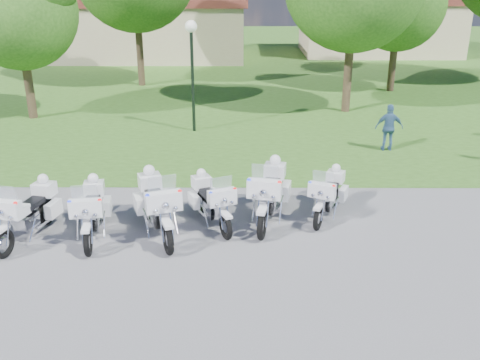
{
  "coord_description": "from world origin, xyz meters",
  "views": [
    {
      "loc": [
        0.96,
        -11.17,
        5.8
      ],
      "look_at": [
        0.9,
        1.2,
        0.95
      ],
      "focal_mm": 40.0,
      "sensor_mm": 36.0,
      "label": 1
    }
  ],
  "objects_px": {
    "motorcycle_7": "(328,194)",
    "bystander_c": "(389,128)",
    "motorcycle_3": "(92,210)",
    "motorcycle_6": "(270,192)",
    "motorcycle_4": "(157,204)",
    "lamp_post": "(192,49)",
    "motorcycle_2": "(28,211)",
    "motorcycle_5": "(211,200)"
  },
  "relations": [
    {
      "from": "motorcycle_3",
      "to": "motorcycle_2",
      "type": "bearing_deg",
      "value": -4.56
    },
    {
      "from": "motorcycle_2",
      "to": "motorcycle_5",
      "type": "xyz_separation_m",
      "value": [
        4.17,
        0.74,
        -0.05
      ]
    },
    {
      "from": "motorcycle_6",
      "to": "bystander_c",
      "type": "xyz_separation_m",
      "value": [
        4.34,
        5.55,
        0.08
      ]
    },
    {
      "from": "motorcycle_4",
      "to": "bystander_c",
      "type": "xyz_separation_m",
      "value": [
        7.0,
        6.31,
        0.08
      ]
    },
    {
      "from": "motorcycle_7",
      "to": "bystander_c",
      "type": "relative_size",
      "value": 1.24
    },
    {
      "from": "motorcycle_4",
      "to": "lamp_post",
      "type": "bearing_deg",
      "value": -110.68
    },
    {
      "from": "motorcycle_4",
      "to": "motorcycle_7",
      "type": "bearing_deg",
      "value": 173.41
    },
    {
      "from": "motorcycle_5",
      "to": "motorcycle_2",
      "type": "bearing_deg",
      "value": -14.1
    },
    {
      "from": "motorcycle_2",
      "to": "lamp_post",
      "type": "relative_size",
      "value": 0.56
    },
    {
      "from": "lamp_post",
      "to": "bystander_c",
      "type": "bearing_deg",
      "value": -18.86
    },
    {
      "from": "lamp_post",
      "to": "motorcycle_5",
      "type": "bearing_deg",
      "value": -82.11
    },
    {
      "from": "motorcycle_3",
      "to": "motorcycle_6",
      "type": "bearing_deg",
      "value": -176.25
    },
    {
      "from": "motorcycle_3",
      "to": "motorcycle_6",
      "type": "height_order",
      "value": "motorcycle_6"
    },
    {
      "from": "motorcycle_7",
      "to": "lamp_post",
      "type": "xyz_separation_m",
      "value": [
        -4.04,
        7.67,
        2.54
      ]
    },
    {
      "from": "motorcycle_6",
      "to": "lamp_post",
      "type": "distance_m",
      "value": 8.65
    },
    {
      "from": "lamp_post",
      "to": "bystander_c",
      "type": "distance_m",
      "value": 7.65
    },
    {
      "from": "motorcycle_2",
      "to": "motorcycle_3",
      "type": "xyz_separation_m",
      "value": [
        1.44,
        0.09,
        -0.01
      ]
    },
    {
      "from": "motorcycle_3",
      "to": "motorcycle_7",
      "type": "bearing_deg",
      "value": -177.04
    },
    {
      "from": "bystander_c",
      "to": "motorcycle_4",
      "type": "bearing_deg",
      "value": 45.36
    },
    {
      "from": "motorcycle_4",
      "to": "bystander_c",
      "type": "height_order",
      "value": "motorcycle_4"
    },
    {
      "from": "motorcycle_5",
      "to": "motorcycle_6",
      "type": "xyz_separation_m",
      "value": [
        1.43,
        0.24,
        0.12
      ]
    },
    {
      "from": "motorcycle_5",
      "to": "bystander_c",
      "type": "distance_m",
      "value": 8.17
    },
    {
      "from": "motorcycle_2",
      "to": "lamp_post",
      "type": "bearing_deg",
      "value": -96.49
    },
    {
      "from": "motorcycle_4",
      "to": "motorcycle_2",
      "type": "bearing_deg",
      "value": -15.52
    },
    {
      "from": "motorcycle_3",
      "to": "bystander_c",
      "type": "relative_size",
      "value": 1.44
    },
    {
      "from": "motorcycle_2",
      "to": "motorcycle_5",
      "type": "height_order",
      "value": "motorcycle_2"
    },
    {
      "from": "motorcycle_2",
      "to": "bystander_c",
      "type": "relative_size",
      "value": 1.44
    },
    {
      "from": "motorcycle_7",
      "to": "bystander_c",
      "type": "xyz_separation_m",
      "value": [
        2.85,
        5.32,
        0.21
      ]
    },
    {
      "from": "motorcycle_3",
      "to": "bystander_c",
      "type": "xyz_separation_m",
      "value": [
        8.5,
        6.44,
        0.15
      ]
    },
    {
      "from": "motorcycle_2",
      "to": "motorcycle_4",
      "type": "relative_size",
      "value": 0.93
    },
    {
      "from": "lamp_post",
      "to": "motorcycle_7",
      "type": "bearing_deg",
      "value": -62.24
    },
    {
      "from": "motorcycle_4",
      "to": "motorcycle_6",
      "type": "distance_m",
      "value": 2.77
    },
    {
      "from": "bystander_c",
      "to": "motorcycle_5",
      "type": "bearing_deg",
      "value": 48.49
    },
    {
      "from": "motorcycle_2",
      "to": "motorcycle_5",
      "type": "relative_size",
      "value": 1.14
    },
    {
      "from": "motorcycle_7",
      "to": "lamp_post",
      "type": "bearing_deg",
      "value": -38.98
    },
    {
      "from": "motorcycle_5",
      "to": "motorcycle_3",
      "type": "bearing_deg",
      "value": -10.84
    },
    {
      "from": "motorcycle_4",
      "to": "lamp_post",
      "type": "relative_size",
      "value": 0.6
    },
    {
      "from": "motorcycle_7",
      "to": "motorcycle_3",
      "type": "bearing_deg",
      "value": 34.49
    },
    {
      "from": "motorcycle_2",
      "to": "motorcycle_3",
      "type": "height_order",
      "value": "motorcycle_2"
    },
    {
      "from": "motorcycle_4",
      "to": "motorcycle_5",
      "type": "bearing_deg",
      "value": -177.38
    },
    {
      "from": "motorcycle_6",
      "to": "motorcycle_2",
      "type": "bearing_deg",
      "value": 21.65
    },
    {
      "from": "motorcycle_3",
      "to": "motorcycle_4",
      "type": "height_order",
      "value": "motorcycle_4"
    }
  ]
}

